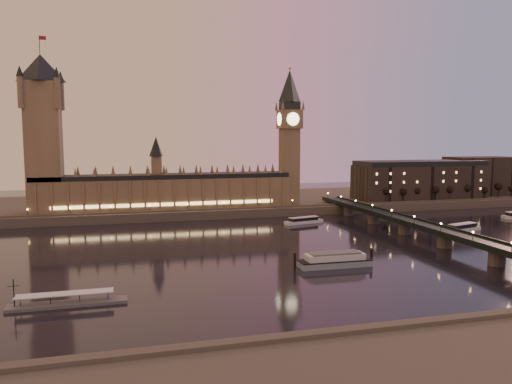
# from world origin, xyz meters

# --- Properties ---
(ground) EXTENTS (700.00, 700.00, 0.00)m
(ground) POSITION_xyz_m (0.00, 0.00, 0.00)
(ground) COLOR black
(ground) RESTS_ON ground
(far_embankment) EXTENTS (560.00, 130.00, 6.00)m
(far_embankment) POSITION_xyz_m (30.00, 165.00, 3.00)
(far_embankment) COLOR #423D35
(far_embankment) RESTS_ON ground
(palace_of_westminster) EXTENTS (180.00, 26.62, 52.00)m
(palace_of_westminster) POSITION_xyz_m (-40.12, 120.99, 21.71)
(palace_of_westminster) COLOR brown
(palace_of_westminster) RESTS_ON ground
(victoria_tower) EXTENTS (31.68, 31.68, 118.00)m
(victoria_tower) POSITION_xyz_m (-120.00, 121.00, 65.79)
(victoria_tower) COLOR brown
(victoria_tower) RESTS_ON ground
(big_ben) EXTENTS (17.68, 17.68, 104.00)m
(big_ben) POSITION_xyz_m (53.99, 120.99, 63.95)
(big_ben) COLOR brown
(big_ben) RESTS_ON ground
(westminster_bridge) EXTENTS (13.20, 260.00, 15.30)m
(westminster_bridge) POSITION_xyz_m (91.61, 0.00, 5.52)
(westminster_bridge) COLOR black
(westminster_bridge) RESTS_ON ground
(city_block) EXTENTS (155.00, 45.00, 34.00)m
(city_block) POSITION_xyz_m (194.94, 130.93, 22.24)
(city_block) COLOR black
(city_block) RESTS_ON ground
(bare_tree_0) EXTENTS (5.46, 5.46, 11.09)m
(bare_tree_0) POSITION_xyz_m (128.74, 109.00, 14.26)
(bare_tree_0) COLOR black
(bare_tree_0) RESTS_ON ground
(bare_tree_1) EXTENTS (5.46, 5.46, 11.09)m
(bare_tree_1) POSITION_xyz_m (143.98, 109.00, 14.26)
(bare_tree_1) COLOR black
(bare_tree_1) RESTS_ON ground
(bare_tree_2) EXTENTS (5.46, 5.46, 11.09)m
(bare_tree_2) POSITION_xyz_m (159.23, 109.00, 14.26)
(bare_tree_2) COLOR black
(bare_tree_2) RESTS_ON ground
(bare_tree_3) EXTENTS (5.46, 5.46, 11.09)m
(bare_tree_3) POSITION_xyz_m (174.48, 109.00, 14.26)
(bare_tree_3) COLOR black
(bare_tree_3) RESTS_ON ground
(bare_tree_4) EXTENTS (5.46, 5.46, 11.09)m
(bare_tree_4) POSITION_xyz_m (189.72, 109.00, 14.26)
(bare_tree_4) COLOR black
(bare_tree_4) RESTS_ON ground
(bare_tree_5) EXTENTS (5.46, 5.46, 11.09)m
(bare_tree_5) POSITION_xyz_m (204.97, 109.00, 14.26)
(bare_tree_5) COLOR black
(bare_tree_5) RESTS_ON ground
(bare_tree_6) EXTENTS (5.46, 5.46, 11.09)m
(bare_tree_6) POSITION_xyz_m (220.22, 109.00, 14.26)
(bare_tree_6) COLOR black
(bare_tree_6) RESTS_ON ground
(bare_tree_7) EXTENTS (5.46, 5.46, 11.09)m
(bare_tree_7) POSITION_xyz_m (235.47, 109.00, 14.26)
(bare_tree_7) COLOR black
(bare_tree_7) RESTS_ON ground
(cruise_boat_a) EXTENTS (28.22, 11.98, 4.41)m
(cruise_boat_a) POSITION_xyz_m (46.79, 69.14, 1.94)
(cruise_boat_a) COLOR silver
(cruise_boat_a) RESTS_ON ground
(cruise_boat_b) EXTENTS (27.58, 13.80, 4.94)m
(cruise_boat_b) POSITION_xyz_m (130.93, 17.18, 2.18)
(cruise_boat_b) COLOR silver
(cruise_boat_b) RESTS_ON ground
(moored_barge) EXTENTS (37.91, 9.70, 6.95)m
(moored_barge) POSITION_xyz_m (20.64, -39.95, 2.93)
(moored_barge) COLOR gray
(moored_barge) RESTS_ON ground
(pontoon_pier) EXTENTS (39.33, 6.55, 10.49)m
(pontoon_pier) POSITION_xyz_m (-89.20, -64.17, 1.13)
(pontoon_pier) COLOR #595B5E
(pontoon_pier) RESTS_ON ground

